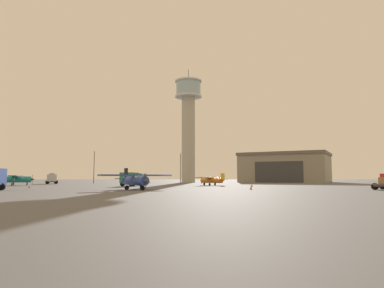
# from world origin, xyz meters

# --- Properties ---
(ground_plane) EXTENTS (400.00, 400.00, 0.00)m
(ground_plane) POSITION_xyz_m (0.00, 0.00, 0.00)
(ground_plane) COLOR #545456
(control_tower) EXTENTS (9.14, 9.14, 38.91)m
(control_tower) POSITION_xyz_m (5.72, 63.08, 21.80)
(control_tower) COLOR #B2AD9E
(control_tower) RESTS_ON ground_plane
(hangar) EXTENTS (35.88, 33.29, 10.17)m
(hangar) POSITION_xyz_m (40.11, 66.30, 5.10)
(hangar) COLOR gray
(hangar) RESTS_ON ground_plane
(airplane_blue) EXTENTS (10.26, 8.24, 3.22)m
(airplane_blue) POSITION_xyz_m (-5.24, -1.27, 1.50)
(airplane_blue) COLOR #2847A8
(airplane_blue) RESTS_ON ground_plane
(airplane_orange) EXTENTS (7.16, 7.22, 2.63)m
(airplane_orange) POSITION_xyz_m (8.97, 23.33, 1.23)
(airplane_orange) COLOR orange
(airplane_orange) RESTS_ON ground_plane
(airplane_teal) EXTENTS (8.47, 10.81, 3.20)m
(airplane_teal) POSITION_xyz_m (-34.25, 25.23, 1.50)
(airplane_teal) COLOR teal
(airplane_teal) RESTS_ON ground_plane
(truck_box_green) EXTENTS (4.17, 6.94, 2.73)m
(truck_box_green) POSITION_xyz_m (-8.10, 18.63, 1.58)
(truck_box_green) COLOR #38383D
(truck_box_green) RESTS_ON ground_plane
(truck_fuel_tanker_silver) EXTENTS (4.41, 7.17, 2.96)m
(truck_fuel_tanker_silver) POSITION_xyz_m (-31.84, 42.06, 1.64)
(truck_fuel_tanker_silver) COLOR #38383D
(truck_fuel_tanker_silver) RESTS_ON ground_plane
(light_post_west) EXTENTS (0.44, 0.44, 9.34)m
(light_post_west) POSITION_xyz_m (-22.06, 47.44, 5.52)
(light_post_west) COLOR #38383D
(light_post_west) RESTS_ON ground_plane
(light_post_east) EXTENTS (0.44, 0.44, 8.96)m
(light_post_east) POSITION_xyz_m (2.69, 48.93, 5.32)
(light_post_east) COLOR #38383D
(light_post_east) RESTS_ON ground_plane
(traffic_cone_near_left) EXTENTS (0.36, 0.36, 0.68)m
(traffic_cone_near_left) POSITION_xyz_m (11.92, -0.91, 0.34)
(traffic_cone_near_left) COLOR black
(traffic_cone_near_left) RESTS_ON ground_plane
(traffic_cone_near_right) EXTENTS (0.36, 0.36, 0.56)m
(traffic_cone_near_right) POSITION_xyz_m (-24.27, 8.90, 0.28)
(traffic_cone_near_right) COLOR black
(traffic_cone_near_right) RESTS_ON ground_plane
(traffic_cone_mid_apron) EXTENTS (0.36, 0.36, 0.63)m
(traffic_cone_mid_apron) POSITION_xyz_m (15.71, 14.47, 0.31)
(traffic_cone_mid_apron) COLOR black
(traffic_cone_mid_apron) RESTS_ON ground_plane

